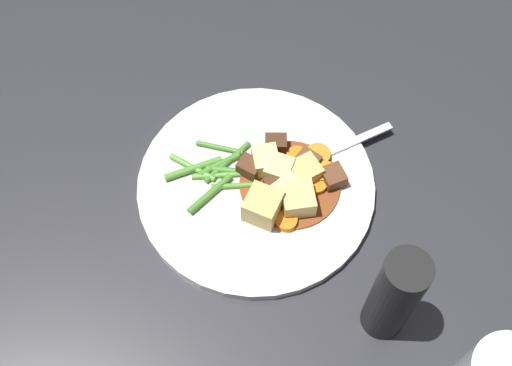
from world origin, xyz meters
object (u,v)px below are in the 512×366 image
at_px(carrot_slice_0, 315,186).
at_px(potato_chunk_5, 263,206).
at_px(potato_chunk_3, 289,192).
at_px(dinner_plate, 256,186).
at_px(meat_chunk_1, 278,185).
at_px(carrot_slice_3, 286,221).
at_px(potato_chunk_0, 298,200).
at_px(meat_chunk_3, 276,145).
at_px(carrot_slice_4, 297,157).
at_px(pepper_mill, 394,296).
at_px(meat_chunk_0, 250,168).
at_px(potato_chunk_2, 266,161).
at_px(potato_chunk_1, 305,172).
at_px(carrot_slice_1, 318,155).
at_px(potato_chunk_4, 279,170).
at_px(fork, 325,154).
at_px(carrot_slice_2, 322,172).
at_px(meat_chunk_2, 308,162).
at_px(meat_chunk_4, 333,177).

xyz_separation_m(carrot_slice_0, potato_chunk_5, (-0.06, -0.04, 0.01)).
bearing_deg(potato_chunk_3, dinner_plate, 155.00).
bearing_deg(potato_chunk_3, meat_chunk_1, 140.14).
relative_size(carrot_slice_3, potato_chunk_0, 0.68).
distance_m(carrot_slice_0, carrot_slice_3, 0.06).
bearing_deg(meat_chunk_3, potato_chunk_0, -69.87).
bearing_deg(potato_chunk_5, potato_chunk_0, 16.66).
xyz_separation_m(carrot_slice_4, pepper_mill, (0.10, -0.19, 0.06)).
bearing_deg(potato_chunk_0, meat_chunk_0, 143.93).
relative_size(carrot_slice_3, potato_chunk_2, 0.76).
bearing_deg(pepper_mill, potato_chunk_1, 117.26).
bearing_deg(meat_chunk_0, carrot_slice_1, 17.29).
xyz_separation_m(potato_chunk_2, meat_chunk_0, (-0.02, -0.01, -0.00)).
height_order(potato_chunk_1, potato_chunk_4, potato_chunk_4).
bearing_deg(fork, potato_chunk_4, -149.25).
distance_m(carrot_slice_0, potato_chunk_2, 0.07).
distance_m(carrot_slice_1, potato_chunk_1, 0.03).
height_order(carrot_slice_3, potato_chunk_1, potato_chunk_1).
distance_m(carrot_slice_2, meat_chunk_0, 0.09).
distance_m(carrot_slice_0, potato_chunk_0, 0.03).
distance_m(carrot_slice_0, potato_chunk_5, 0.07).
xyz_separation_m(potato_chunk_1, potato_chunk_2, (-0.05, 0.01, 0.00)).
height_order(carrot_slice_2, pepper_mill, pepper_mill).
height_order(meat_chunk_0, meat_chunk_2, meat_chunk_0).
xyz_separation_m(potato_chunk_2, potato_chunk_3, (0.03, -0.04, 0.00)).
bearing_deg(carrot_slice_4, potato_chunk_2, -161.19).
relative_size(potato_chunk_0, meat_chunk_2, 1.42).
xyz_separation_m(carrot_slice_1, meat_chunk_1, (-0.05, -0.05, 0.00)).
relative_size(meat_chunk_3, fork, 0.16).
xyz_separation_m(carrot_slice_2, meat_chunk_0, (-0.09, -0.00, 0.00)).
height_order(carrot_slice_2, meat_chunk_2, meat_chunk_2).
bearing_deg(carrot_slice_3, meat_chunk_0, 124.84).
relative_size(meat_chunk_1, meat_chunk_4, 1.09).
bearing_deg(meat_chunk_0, potato_chunk_0, -36.07).
height_order(meat_chunk_2, meat_chunk_4, same).
bearing_deg(fork, dinner_plate, -151.98).
relative_size(potato_chunk_3, potato_chunk_4, 1.02).
relative_size(potato_chunk_2, meat_chunk_4, 1.25).
distance_m(dinner_plate, carrot_slice_0, 0.07).
xyz_separation_m(carrot_slice_0, meat_chunk_2, (-0.01, 0.03, 0.01)).
xyz_separation_m(potato_chunk_0, pepper_mill, (0.09, -0.13, 0.05)).
height_order(dinner_plate, potato_chunk_5, potato_chunk_5).
xyz_separation_m(dinner_plate, fork, (0.08, 0.04, 0.01)).
bearing_deg(carrot_slice_1, carrot_slice_2, -79.03).
relative_size(potato_chunk_0, pepper_mill, 0.25).
bearing_deg(potato_chunk_3, fork, 54.89).
xyz_separation_m(potato_chunk_5, meat_chunk_3, (0.01, 0.09, -0.01)).
bearing_deg(meat_chunk_4, meat_chunk_1, -167.82).
bearing_deg(carrot_slice_3, carrot_slice_0, 55.17).
xyz_separation_m(potato_chunk_2, fork, (0.07, 0.02, -0.01)).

